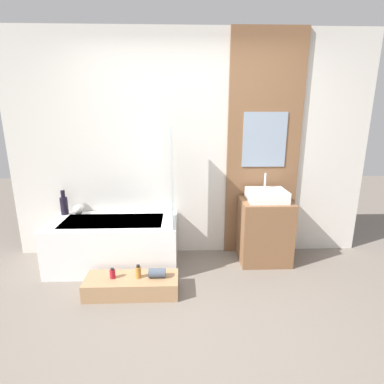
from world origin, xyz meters
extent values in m
plane|color=slate|center=(0.00, 0.00, 0.00)|extent=(12.00, 12.00, 0.00)
cube|color=silver|center=(0.00, 1.58, 1.30)|extent=(4.20, 0.06, 2.60)
cube|color=brown|center=(0.86, 1.53, 1.30)|extent=(0.85, 0.03, 2.60)
cube|color=#8C9EB2|center=(0.86, 1.51, 1.40)|extent=(0.50, 0.01, 0.62)
cube|color=white|center=(-0.86, 1.20, 0.27)|extent=(1.41, 0.66, 0.55)
cube|color=silver|center=(-0.86, 1.20, 0.54)|extent=(1.10, 0.46, 0.01)
cube|color=silver|center=(-0.19, 1.12, 1.06)|extent=(0.01, 0.47, 1.03)
cube|color=#A87F56|center=(-0.59, 0.64, 0.08)|extent=(0.89, 0.32, 0.17)
cube|color=brown|center=(0.86, 1.28, 0.37)|extent=(0.57, 0.47, 0.74)
cube|color=white|center=(0.86, 1.28, 0.80)|extent=(0.43, 0.36, 0.13)
cylinder|color=silver|center=(0.86, 1.37, 0.95)|extent=(0.02, 0.02, 0.17)
cylinder|color=black|center=(-1.48, 1.44, 0.65)|extent=(0.09, 0.09, 0.20)
cylinder|color=black|center=(-1.48, 1.44, 0.79)|extent=(0.05, 0.05, 0.09)
sphere|color=silver|center=(-1.31, 1.42, 0.60)|extent=(0.11, 0.11, 0.11)
cylinder|color=#B21928|center=(-0.77, 0.64, 0.21)|extent=(0.05, 0.05, 0.08)
cylinder|color=black|center=(-0.77, 0.64, 0.26)|extent=(0.03, 0.03, 0.02)
cylinder|color=#B2752D|center=(-0.52, 0.64, 0.22)|extent=(0.05, 0.05, 0.11)
cylinder|color=black|center=(-0.52, 0.64, 0.29)|extent=(0.03, 0.03, 0.02)
cylinder|color=#4C5666|center=(-0.34, 0.64, 0.21)|extent=(0.16, 0.09, 0.09)
camera|label=1|loc=(-0.09, -1.94, 1.71)|focal=28.00mm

